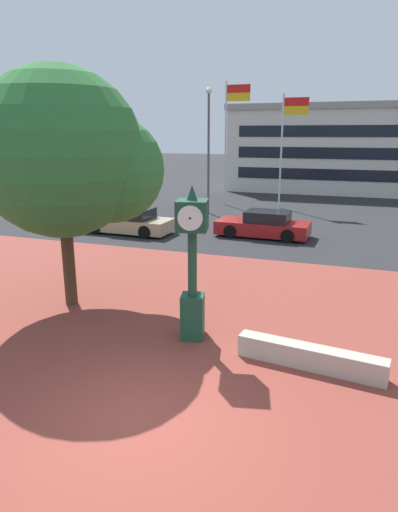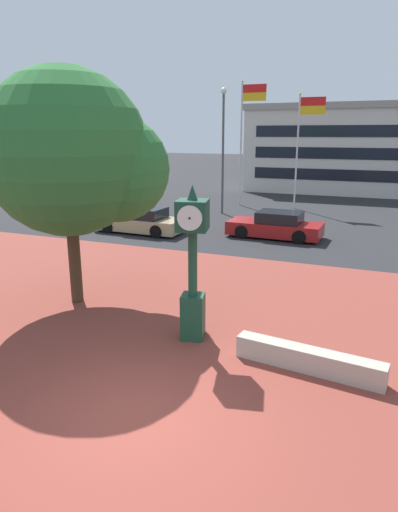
{
  "view_description": "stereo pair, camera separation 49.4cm",
  "coord_description": "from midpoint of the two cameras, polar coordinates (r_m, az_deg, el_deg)",
  "views": [
    {
      "loc": [
        3.29,
        -6.19,
        4.94
      ],
      "look_at": [
        -0.06,
        3.35,
        2.16
      ],
      "focal_mm": 31.47,
      "sensor_mm": 36.0,
      "label": 1
    },
    {
      "loc": [
        3.75,
        -6.02,
        4.94
      ],
      "look_at": [
        -0.06,
        3.35,
        2.16
      ],
      "focal_mm": 31.47,
      "sensor_mm": 36.0,
      "label": 2
    }
  ],
  "objects": [
    {
      "name": "street_lamp_post",
      "position": [
        28.25,
        0.71,
        14.56
      ],
      "size": [
        0.36,
        0.36,
        7.54
      ],
      "color": "#4C4C51",
      "rests_on": "ground"
    },
    {
      "name": "ground_plane",
      "position": [
        8.61,
        -9.23,
        -19.91
      ],
      "size": [
        200.0,
        200.0,
        0.0
      ],
      "primitive_type": "plane",
      "color": "#262628"
    },
    {
      "name": "civic_building",
      "position": [
        45.62,
        19.52,
        12.9
      ],
      "size": [
        21.94,
        16.02,
        7.26
      ],
      "color": "beige",
      "rests_on": "ground"
    },
    {
      "name": "planter_wall",
      "position": [
        10.19,
        12.54,
        -12.45
      ],
      "size": [
        3.22,
        0.81,
        0.5
      ],
      "primitive_type": "cube",
      "rotation": [
        0.0,
        0.0,
        -0.13
      ],
      "color": "#ADA393",
      "rests_on": "ground"
    },
    {
      "name": "flagpole_primary",
      "position": [
        31.71,
        3.32,
        15.47
      ],
      "size": [
        1.71,
        0.14,
        8.3
      ],
      "color": "silver",
      "rests_on": "ground"
    },
    {
      "name": "plaza_brick_paving",
      "position": [
        11.41,
        -0.61,
        -10.28
      ],
      "size": [
        44.0,
        15.12,
        0.01
      ],
      "primitive_type": "cube",
      "color": "brown",
      "rests_on": "ground"
    },
    {
      "name": "car_street_far",
      "position": [
        23.19,
        -9.51,
        4.3
      ],
      "size": [
        4.59,
        2.03,
        1.28
      ],
      "rotation": [
        0.0,
        0.0,
        1.54
      ],
      "color": "tan",
      "rests_on": "ground"
    },
    {
      "name": "plaza_tree",
      "position": [
        13.24,
        -16.99,
        11.94
      ],
      "size": [
        5.01,
        4.66,
        6.74
      ],
      "color": "#42301E",
      "rests_on": "ground"
    },
    {
      "name": "street_clock",
      "position": [
        10.69,
        -2.17,
        -0.88
      ],
      "size": [
        0.85,
        0.88,
        3.81
      ],
      "rotation": [
        0.0,
        0.0,
        0.23
      ],
      "color": "#19422D",
      "rests_on": "ground"
    },
    {
      "name": "car_street_distant",
      "position": [
        27.51,
        -17.87,
        5.5
      ],
      "size": [
        4.61,
        2.13,
        1.28
      ],
      "rotation": [
        0.0,
        0.0,
        1.51
      ],
      "color": "#B7BABF",
      "rests_on": "ground"
    },
    {
      "name": "flagpole_secondary",
      "position": [
        30.86,
        10.44,
        14.33
      ],
      "size": [
        1.69,
        0.14,
        7.41
      ],
      "color": "silver",
      "rests_on": "ground"
    },
    {
      "name": "car_street_mid",
      "position": [
        22.22,
        7.61,
        3.9
      ],
      "size": [
        4.55,
        2.07,
        1.28
      ],
      "rotation": [
        0.0,
        0.0,
        1.54
      ],
      "color": "maroon",
      "rests_on": "ground"
    }
  ]
}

